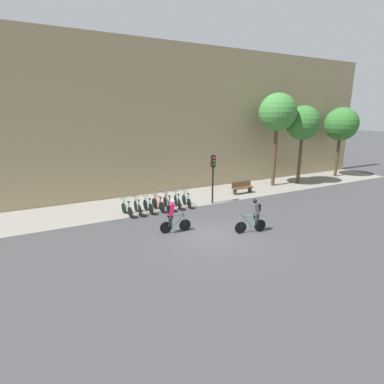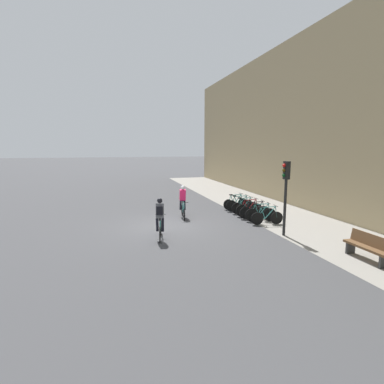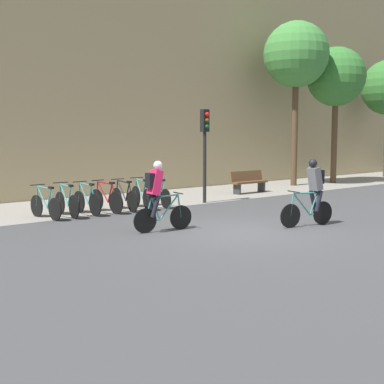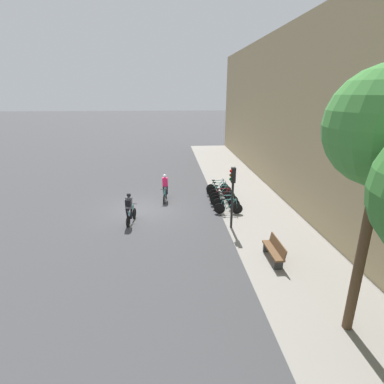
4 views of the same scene
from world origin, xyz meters
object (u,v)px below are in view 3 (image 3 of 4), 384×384
at_px(parked_bike_0, 46,205).
at_px(parked_bike_3, 106,199).
at_px(bench, 249,181).
at_px(parked_bike_6, 158,195).
at_px(parked_bike_1, 67,203).
at_px(parked_bike_5, 142,196).
at_px(cyclist_pink, 157,194).
at_px(parked_bike_4, 124,198).
at_px(traffic_light_pole, 205,138).
at_px(parked_bike_2, 87,201).
at_px(cyclist_grey, 313,190).

distance_m(parked_bike_0, parked_bike_3, 1.95).
bearing_deg(bench, parked_bike_6, -169.78).
bearing_deg(parked_bike_1, parked_bike_5, 0.02).
bearing_deg(parked_bike_6, parked_bike_5, 179.86).
xyz_separation_m(cyclist_pink, parked_bike_5, (1.99, 3.64, -0.54)).
height_order(parked_bike_4, parked_bike_5, parked_bike_5).
relative_size(parked_bike_0, traffic_light_pole, 0.50).
height_order(parked_bike_1, bench, parked_bike_1).
relative_size(parked_bike_2, parked_bike_6, 0.99).
bearing_deg(bench, parked_bike_0, -174.15).
distance_m(parked_bike_4, traffic_light_pole, 3.64).
relative_size(parked_bike_0, bench, 0.93).
xyz_separation_m(cyclist_pink, traffic_light_pole, (4.47, 3.42, 1.30)).
bearing_deg(parked_bike_2, cyclist_grey, -56.57).
bearing_deg(parked_bike_1, parked_bike_3, 0.01).
xyz_separation_m(parked_bike_3, bench, (7.09, 0.93, 0.07)).
height_order(parked_bike_0, parked_bike_2, parked_bike_2).
height_order(parked_bike_3, parked_bike_4, parked_bike_3).
distance_m(cyclist_grey, parked_bike_1, 6.97).
bearing_deg(traffic_light_pole, parked_bike_2, 177.20).
bearing_deg(parked_bike_5, parked_bike_6, -0.14).
bearing_deg(parked_bike_5, cyclist_pink, -118.65).
distance_m(parked_bike_4, parked_bike_6, 1.30).
bearing_deg(parked_bike_5, bench, 9.08).
distance_m(cyclist_pink, parked_bike_2, 3.68).
xyz_separation_m(cyclist_grey, bench, (4.12, 6.41, -0.47)).
bearing_deg(parked_bike_3, parked_bike_1, -179.99).
bearing_deg(bench, cyclist_grey, -122.74).
xyz_separation_m(parked_bike_3, traffic_light_pole, (3.79, -0.22, 1.84)).
bearing_deg(parked_bike_1, cyclist_pink, -80.37).
distance_m(parked_bike_0, parked_bike_1, 0.65).
relative_size(cyclist_pink, parked_bike_3, 1.04).
bearing_deg(cyclist_grey, parked_bike_2, 123.43).
height_order(cyclist_grey, parked_bike_6, cyclist_grey).
xyz_separation_m(parked_bike_2, traffic_light_pole, (4.44, -0.22, 1.85)).
bearing_deg(cyclist_grey, parked_bike_0, 131.91).
bearing_deg(parked_bike_4, cyclist_grey, -67.09).
xyz_separation_m(parked_bike_1, parked_bike_5, (2.60, 0.00, 0.00)).
relative_size(cyclist_grey, parked_bike_3, 1.05).
height_order(cyclist_pink, traffic_light_pole, traffic_light_pole).
bearing_deg(parked_bike_2, cyclist_pink, -90.54).
relative_size(cyclist_pink, cyclist_grey, 1.00).
bearing_deg(parked_bike_2, traffic_light_pole, -2.80).
bearing_deg(parked_bike_3, bench, 7.44).
distance_m(parked_bike_0, parked_bike_2, 1.30).
xyz_separation_m(parked_bike_5, bench, (5.79, 0.92, 0.07)).
relative_size(parked_bike_5, parked_bike_6, 0.99).
bearing_deg(traffic_light_pole, cyclist_grey, -98.83).
bearing_deg(parked_bike_4, parked_bike_5, 0.14).
bearing_deg(parked_bike_6, parked_bike_0, 179.99).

